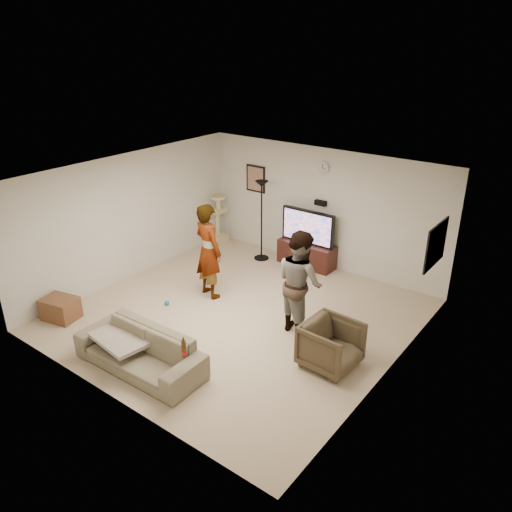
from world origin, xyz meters
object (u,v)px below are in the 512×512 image
Objects in this scene: tv_stand at (307,254)px; side_table at (60,308)px; person_left at (208,251)px; sofa at (140,351)px; floor_lamp at (262,221)px; tv at (308,227)px; person_right at (300,282)px; beer_bottle at (184,349)px; cat_tree at (218,219)px; armchair at (331,345)px.

side_table is at bearing -116.62° from tv_stand.
person_left is 0.89× the size of sofa.
sofa is at bearing -77.55° from floor_lamp.
person_right reaches higher than tv.
person_left reaches higher than beer_bottle.
side_table is at bearing 177.90° from beer_bottle.
floor_lamp is 1.48× the size of cat_tree.
side_table is at bearing -88.27° from cat_tree.
floor_lamp is 4.08m from armchair.
armchair is (2.93, -0.59, -0.54)m from person_left.
person_left is at bearing 56.26° from side_table.
cat_tree is 5.28m from armchair.
tv is at bearing 3.75° from cat_tree.
tv reaches higher than armchair.
beer_bottle is (3.27, -4.42, 0.13)m from cat_tree.
side_table is (0.13, -4.30, -0.40)m from cat_tree.
cat_tree is 2.02× the size of side_table.
tv is at bearing -94.75° from person_left.
tv_stand is at bearing 87.97° from sofa.
tv_stand is at bearing 63.38° from side_table.
sofa is at bearing -62.19° from cat_tree.
sofa reaches higher than side_table.
floor_lamp is at bearing -6.00° from cat_tree.
side_table is (-2.23, -4.46, -0.06)m from tv_stand.
person_right is (2.00, -0.03, -0.02)m from person_left.
floor_lamp reaches higher than sofa.
beer_bottle is 2.18m from armchair.
cat_tree is at bearing -5.97° from person_right.
tv is 2.08× the size of side_table.
sofa is at bearing 85.22° from person_right.
person_left is (0.22, -1.94, 0.03)m from floor_lamp.
floor_lamp is 1.42m from cat_tree.
tv_stand is at bearing -94.75° from person_left.
tv_stand is 1.19m from floor_lamp.
armchair is at bearing -52.52° from tv_stand.
beer_bottle is 0.43× the size of side_table.
cat_tree is (-2.36, -0.16, -0.28)m from tv.
person_left is at bearing -108.60° from tv.
person_left reaches higher than sofa.
cat_tree is at bearing -176.25° from tv.
cat_tree is at bearing -38.51° from person_left.
tv is 4.85× the size of beer_bottle.
tv_stand is 2.45m from person_left.
floor_lamp is 4.40m from side_table.
tv_stand is at bearing 0.00° from tv.
beer_bottle reaches higher than armchair.
person_left is 2.00m from person_right.
floor_lamp is 0.97× the size of person_left.
tv_stand is 0.71× the size of floor_lamp.
tv is (0.00, 0.00, 0.62)m from tv_stand.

